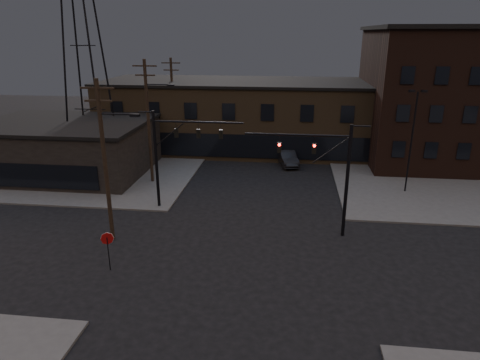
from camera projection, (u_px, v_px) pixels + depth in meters
The scene contains 18 objects.
ground at pixel (245, 261), 26.93m from camera, with size 140.00×140.00×0.00m, color black.
sidewalk_ne at pixel (475, 169), 45.06m from camera, with size 30.00×30.00×0.15m, color #474744.
sidewalk_nw at pixel (79, 155), 50.06m from camera, with size 30.00×30.00×0.15m, color #474744.
building_row at pixel (270, 117), 51.92m from camera, with size 40.00×12.00×8.00m, color #4B3C28.
building_right at pixel (471, 98), 46.57m from camera, with size 22.00×16.00×14.00m, color black.
building_left at pixel (67, 149), 43.41m from camera, with size 16.00×12.00×5.00m, color black.
traffic_signal_near at pixel (331, 169), 28.94m from camera, with size 7.12×0.24×8.00m.
traffic_signal_far at pixel (171, 149), 33.58m from camera, with size 7.12×0.24×8.00m.
stop_sign at pixel (107, 243), 25.37m from camera, with size 0.72×0.33×2.48m.
utility_pole_near at pixel (105, 158), 27.97m from camera, with size 3.70×0.28×11.00m.
utility_pole_mid at pixel (149, 119), 39.27m from camera, with size 3.70×0.28×11.50m.
utility_pole_far at pixel (173, 103), 50.77m from camera, with size 2.20×0.28×11.00m.
transmission_tower at pixel (83, 45), 41.82m from camera, with size 7.00×7.00×25.00m, color black, non-canonical shape.
lot_light_a at pixel (413, 133), 36.81m from camera, with size 1.50×0.28×9.14m.
lot_light_b at pixel (464, 123), 40.82m from camera, with size 1.50×0.28×9.14m.
parked_car_lot_a at pixel (395, 159), 45.56m from camera, with size 1.91×4.74×1.61m, color black.
parked_car_lot_b at pixel (415, 157), 46.86m from camera, with size 1.72×4.22×1.22m, color silver.
car_crossing at pixel (287, 158), 46.49m from camera, with size 1.67×4.80×1.58m, color black.
Camera 1 is at (2.56, -23.67, 13.59)m, focal length 32.00 mm.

